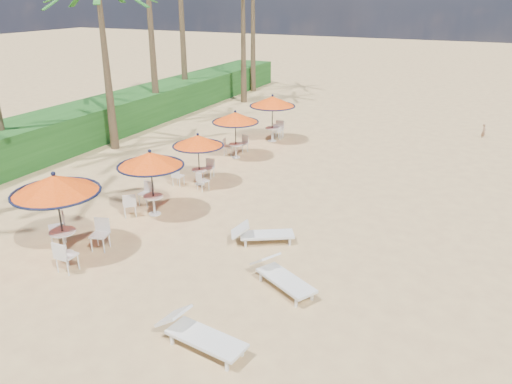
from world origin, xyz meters
TOP-DOWN VIEW (x-y plane):
  - ground at (0.00, 0.00)m, footprint 160.00×160.00m
  - scrub_hedge at (-13.50, 11.00)m, footprint 3.00×40.00m
  - station_0 at (-5.23, 0.42)m, footprint 2.52×2.52m
  - station_1 at (-4.67, 3.92)m, footprint 2.29×2.29m
  - station_2 at (-4.73, 7.16)m, footprint 2.06×2.09m
  - station_3 at (-5.03, 10.99)m, footprint 2.18×2.29m
  - station_4 at (-4.56, 14.30)m, footprint 2.37×2.37m
  - lounger_near at (0.53, -1.51)m, footprint 2.21×0.96m
  - lounger_mid at (1.23, 1.51)m, footprint 2.15×1.58m
  - lounger_far at (-0.30, 3.54)m, footprint 1.99×1.50m
  - person at (5.45, 19.65)m, footprint 0.30×0.35m

SIDE VIEW (x-z plane):
  - ground at x=0.00m, z-range 0.00..0.00m
  - lounger_far at x=-0.30m, z-range -0.02..0.67m
  - lounger_mid at x=1.23m, z-range -0.02..0.73m
  - lounger_near at x=0.53m, z-range -0.02..0.74m
  - person at x=5.45m, z-range 0.00..0.82m
  - scrub_hedge at x=-13.50m, z-range 0.00..1.80m
  - station_2 at x=-4.73m, z-range 0.50..2.64m
  - station_3 at x=-5.03m, z-range 0.60..2.87m
  - station_1 at x=-4.67m, z-range 0.63..3.02m
  - station_4 at x=-4.56m, z-range 0.65..3.12m
  - station_0 at x=-5.23m, z-range 0.61..3.23m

